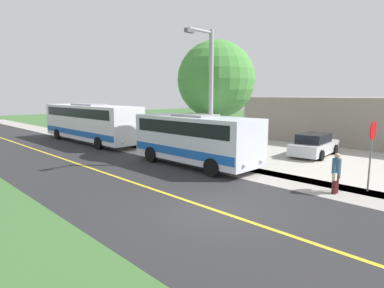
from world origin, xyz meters
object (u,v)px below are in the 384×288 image
(stop_sign, at_px, (372,144))
(pedestrian_with_bags, at_px, (336,172))
(transit_bus_rear, at_px, (90,121))
(tree_curbside, at_px, (216,80))
(parked_car_near, at_px, (314,145))
(shuttle_bus_front, at_px, (195,137))
(street_light_pole, at_px, (209,92))

(stop_sign, bearing_deg, pedestrian_with_bags, -33.42)
(transit_bus_rear, bearing_deg, stop_sign, 94.26)
(tree_curbside, bearing_deg, parked_car_near, 136.00)
(pedestrian_with_bags, bearing_deg, parked_car_near, -149.63)
(pedestrian_with_bags, bearing_deg, tree_curbside, -106.56)
(shuttle_bus_front, bearing_deg, tree_curbside, -160.67)
(stop_sign, distance_m, tree_curbside, 9.93)
(transit_bus_rear, height_order, tree_curbside, tree_curbside)
(shuttle_bus_front, height_order, stop_sign, stop_sign)
(transit_bus_rear, height_order, stop_sign, transit_bus_rear)
(pedestrian_with_bags, xyz_separation_m, tree_curbside, (-2.56, -8.60, 3.93))
(stop_sign, xyz_separation_m, tree_curbside, (-1.30, -9.43, 2.85))
(stop_sign, height_order, street_light_pole, street_light_pole)
(transit_bus_rear, xyz_separation_m, parked_car_near, (-7.41, 15.60, -1.05))
(transit_bus_rear, relative_size, stop_sign, 4.11)
(transit_bus_rear, height_order, pedestrian_with_bags, transit_bus_rear)
(transit_bus_rear, bearing_deg, parked_car_near, 115.41)
(shuttle_bus_front, xyz_separation_m, parked_car_near, (-7.41, 3.42, -0.88))
(street_light_pole, bearing_deg, stop_sign, 99.13)
(transit_bus_rear, bearing_deg, tree_curbside, 104.22)
(street_light_pole, distance_m, parked_car_near, 8.29)
(tree_curbside, bearing_deg, pedestrian_with_bags, 73.44)
(transit_bus_rear, relative_size, parked_car_near, 2.60)
(transit_bus_rear, xyz_separation_m, tree_curbside, (-2.84, 11.18, 3.07))
(street_light_pole, bearing_deg, transit_bus_rear, -88.67)
(shuttle_bus_front, height_order, street_light_pole, street_light_pole)
(street_light_pole, xyz_separation_m, parked_car_near, (-7.11, 2.67, -3.33))
(transit_bus_rear, distance_m, pedestrian_with_bags, 19.80)
(shuttle_bus_front, distance_m, pedestrian_with_bags, 7.64)
(transit_bus_rear, bearing_deg, pedestrian_with_bags, 90.80)
(stop_sign, bearing_deg, street_light_pole, -80.87)
(shuttle_bus_front, relative_size, pedestrian_with_bags, 4.74)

